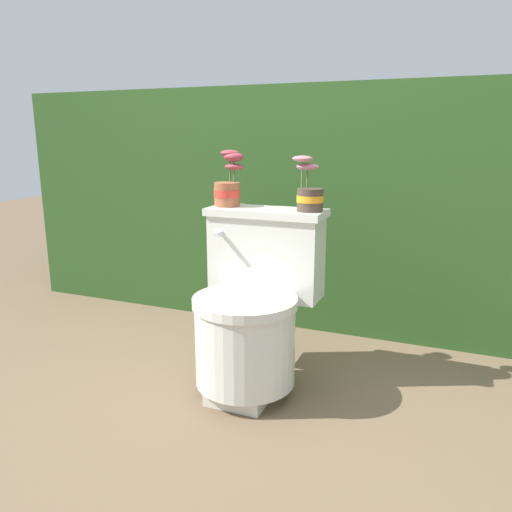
{
  "coord_description": "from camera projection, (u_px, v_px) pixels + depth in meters",
  "views": [
    {
      "loc": [
        0.68,
        -1.7,
        1.01
      ],
      "look_at": [
        -0.05,
        0.07,
        0.54
      ],
      "focal_mm": 35.0,
      "sensor_mm": 36.0,
      "label": 1
    }
  ],
  "objects": [
    {
      "name": "ground_plane",
      "position": [
        260.0,
        391.0,
        2.02
      ],
      "size": [
        12.0,
        12.0,
        0.0
      ],
      "primitive_type": "plane",
      "color": "brown"
    },
    {
      "name": "hedge_backdrop",
      "position": [
        333.0,
        203.0,
        2.9
      ],
      "size": [
        3.57,
        0.86,
        1.26
      ],
      "color": "#284C1E",
      "rests_on": "ground"
    },
    {
      "name": "toilet",
      "position": [
        253.0,
        310.0,
        1.99
      ],
      "size": [
        0.49,
        0.53,
        0.72
      ],
      "color": "silver",
      "rests_on": "ground"
    },
    {
      "name": "potted_plant_left",
      "position": [
        228.0,
        185.0,
        2.09
      ],
      "size": [
        0.12,
        0.13,
        0.23
      ],
      "color": "#9E5638",
      "rests_on": "toilet"
    },
    {
      "name": "potted_plant_midleft",
      "position": [
        309.0,
        193.0,
        1.96
      ],
      "size": [
        0.13,
        0.12,
        0.21
      ],
      "color": "#47382D",
      "rests_on": "toilet"
    }
  ]
}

